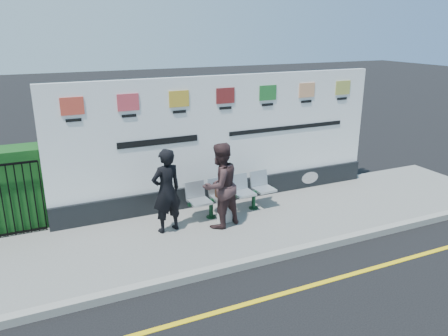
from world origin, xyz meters
name	(u,v)px	position (x,y,z in m)	size (l,w,h in m)	color
ground	(293,291)	(0.00, 0.00, 0.00)	(80.00, 80.00, 0.00)	black
pavement	(229,227)	(0.00, 2.50, 0.06)	(14.00, 3.00, 0.12)	slate
kerb	(263,259)	(0.00, 1.00, 0.07)	(14.00, 0.18, 0.14)	gray
yellow_line	(293,291)	(0.00, 0.00, 0.00)	(14.00, 0.10, 0.01)	yellow
billboard	(224,148)	(0.50, 3.85, 1.42)	(8.00, 0.30, 3.00)	black
bench	(233,203)	(0.36, 3.05, 0.34)	(2.09, 0.55, 0.45)	#B8BEC2
woman_left	(166,191)	(-1.26, 2.78, 1.00)	(0.64, 0.42, 1.76)	black
woman_right	(220,185)	(-0.18, 2.56, 1.02)	(0.88, 0.68, 1.81)	#3A2627
handbag_brown	(222,191)	(0.08, 3.04, 0.68)	(0.30, 0.13, 0.23)	black
carrier_bag_white	(225,215)	(-0.01, 2.69, 0.26)	(0.28, 0.17, 0.28)	silver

